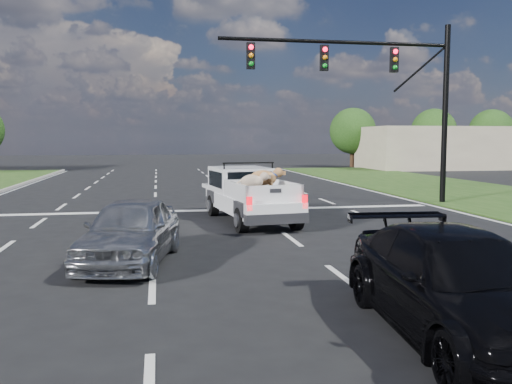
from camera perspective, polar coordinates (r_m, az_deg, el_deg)
ground at (r=9.88m, az=-0.51°, el=-9.52°), size 160.00×160.00×0.00m
road_markings at (r=16.24m, az=-4.46°, el=-3.51°), size 17.75×60.00×0.01m
traffic_signal at (r=21.86m, az=13.79°, el=11.10°), size 9.11×0.31×7.00m
building_right at (r=49.41m, az=18.31°, el=4.44°), size 12.00×7.00×3.60m
tree_far_d at (r=50.57m, az=10.15°, el=6.34°), size 4.20×4.20×5.40m
tree_far_e at (r=53.88m, az=18.19°, el=6.10°), size 4.20×4.20×5.40m
tree_far_f at (r=56.98m, az=23.53°, el=5.87°), size 4.20×4.20×5.40m
pickup_truck at (r=16.93m, az=-0.78°, el=-0.18°), size 2.39×5.14×1.85m
silver_sedan at (r=11.53m, az=-13.08°, el=-3.99°), size 2.37×4.25×1.37m
black_coupe at (r=7.59m, az=20.58°, el=-9.14°), size 2.24×4.88×1.38m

